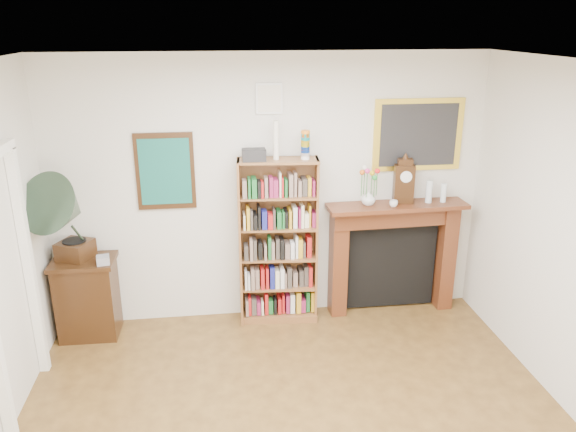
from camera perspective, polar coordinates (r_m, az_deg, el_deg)
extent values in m
cube|color=white|center=(3.12, 2.75, 14.19)|extent=(4.50, 5.00, 0.01)
cube|color=silver|center=(5.83, -1.84, 2.57)|extent=(4.50, 0.01, 2.80)
cube|color=white|center=(5.40, -24.84, -4.64)|extent=(0.08, 0.08, 2.10)
cube|color=black|center=(5.74, -12.36, 4.45)|extent=(0.58, 0.03, 0.78)
cube|color=#135B52|center=(5.72, -12.37, 4.41)|extent=(0.50, 0.01, 0.67)
cube|color=white|center=(5.62, -1.92, 11.85)|extent=(0.26, 0.03, 0.30)
cube|color=silver|center=(5.60, -1.91, 11.82)|extent=(0.22, 0.01, 0.26)
cube|color=yellow|center=(6.03, 13.08, 8.03)|extent=(0.95, 0.03, 0.75)
cube|color=#262628|center=(6.02, 13.14, 8.00)|extent=(0.82, 0.01, 0.65)
cube|color=brown|center=(5.83, -4.84, -2.86)|extent=(0.05, 0.29, 1.77)
cube|color=brown|center=(5.91, 2.84, -2.49)|extent=(0.05, 0.29, 1.77)
cube|color=brown|center=(5.59, -1.02, 5.66)|extent=(0.84, 0.36, 0.02)
cube|color=brown|center=(6.22, -0.93, -9.94)|extent=(0.84, 0.36, 0.08)
cube|color=brown|center=(5.98, -1.12, -2.20)|extent=(0.81, 0.09, 1.77)
cube|color=brown|center=(6.06, -0.94, -7.09)|extent=(0.79, 0.33, 0.02)
cube|color=brown|center=(5.92, -0.96, -4.19)|extent=(0.79, 0.33, 0.02)
cube|color=brown|center=(5.79, -0.98, -1.14)|extent=(0.79, 0.33, 0.02)
cube|color=brown|center=(5.69, -1.00, 2.02)|extent=(0.79, 0.33, 0.02)
cube|color=black|center=(6.09, -19.67, -7.81)|extent=(0.62, 0.46, 0.84)
cube|color=#471F10|center=(6.10, 5.12, -4.70)|extent=(0.17, 0.23, 1.21)
cube|color=#471F10|center=(6.46, 15.68, -3.96)|extent=(0.17, 0.23, 1.21)
cube|color=#471F10|center=(6.07, 10.84, 0.05)|extent=(1.38, 0.27, 0.20)
cube|color=#471F10|center=(5.99, 11.05, 1.00)|extent=(1.50, 0.40, 0.04)
cube|color=black|center=(6.36, 10.30, -4.89)|extent=(1.00, 0.09, 0.97)
cube|color=black|center=(5.95, -20.79, -3.24)|extent=(0.39, 0.39, 0.18)
cylinder|color=black|center=(5.91, -20.89, -2.38)|extent=(0.30, 0.30, 0.01)
cone|color=#314735|center=(5.62, -21.76, 0.73)|extent=(0.83, 0.90, 0.76)
cube|color=#B1B1BE|center=(5.74, -18.28, -4.27)|extent=(0.14, 0.14, 0.08)
cube|color=black|center=(5.98, 11.67, 3.20)|extent=(0.22, 0.14, 0.41)
cylinder|color=white|center=(5.91, 11.92, 3.91)|extent=(0.12, 0.03, 0.12)
cube|color=black|center=(5.93, 11.83, 5.36)|extent=(0.16, 0.11, 0.07)
imported|color=silver|center=(5.88, 8.18, 1.85)|extent=(0.19, 0.19, 0.16)
imported|color=silver|center=(5.88, 10.67, 1.24)|extent=(0.11, 0.11, 0.07)
cylinder|color=silver|center=(6.08, 14.14, 2.44)|extent=(0.07, 0.07, 0.24)
cylinder|color=silver|center=(6.14, 15.53, 2.28)|extent=(0.06, 0.06, 0.20)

